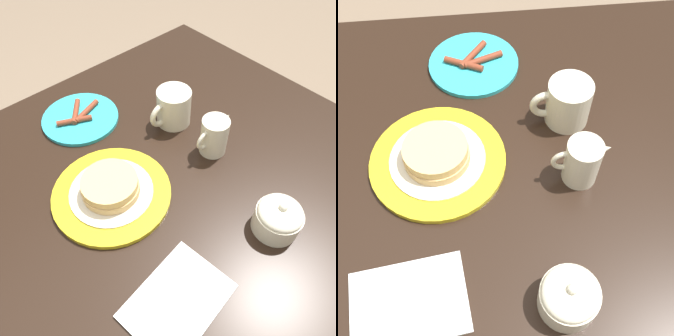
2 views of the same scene
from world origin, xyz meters
TOP-DOWN VIEW (x-y plane):
  - ground_plane at (0.00, 0.00)m, footprint 8.00×8.00m
  - dining_table at (0.00, 0.00)m, footprint 1.30×0.96m
  - pancake_plate at (-0.01, -0.05)m, footprint 0.26×0.26m
  - side_plate_bacon at (-0.09, -0.30)m, footprint 0.20×0.20m
  - coffee_mug at (-0.27, -0.13)m, footprint 0.12×0.09m
  - creamer_pitcher at (-0.27, 0.01)m, footprint 0.11×0.06m
  - sugar_bowl at (-0.21, 0.24)m, footprint 0.09×0.09m
  - napkin at (0.04, 0.21)m, footprint 0.20×0.15m

SIDE VIEW (x-z plane):
  - ground_plane at x=0.00m, z-range 0.00..0.00m
  - dining_table at x=0.00m, z-range 0.26..1.02m
  - napkin at x=0.04m, z-range 0.76..0.76m
  - side_plate_bacon at x=-0.09m, z-range 0.75..0.77m
  - pancake_plate at x=-0.01m, z-range 0.75..0.80m
  - sugar_bowl at x=-0.21m, z-range 0.75..0.83m
  - coffee_mug at x=-0.27m, z-range 0.76..0.85m
  - creamer_pitcher at x=-0.27m, z-range 0.76..0.86m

